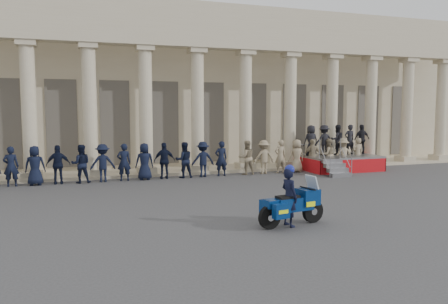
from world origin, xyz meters
TOP-DOWN VIEW (x-y plane):
  - ground at (0.00, 0.00)m, footprint 90.00×90.00m
  - building at (-0.00, 14.74)m, footprint 40.00×12.50m
  - officer_rank at (-0.53, 6.82)m, footprint 21.69×0.65m
  - reviewing_stand at (8.72, 6.94)m, footprint 4.07×3.87m
  - motorcycle at (1.14, -2.62)m, footprint 2.14×0.99m
  - rider at (1.02, -2.64)m, footprint 0.48×0.65m

SIDE VIEW (x-z plane):
  - ground at x=0.00m, z-range 0.00..0.00m
  - motorcycle at x=1.14m, z-range -0.09..1.28m
  - officer_rank at x=-0.53m, z-range 0.00..1.71m
  - rider at x=1.02m, z-range 0.00..1.72m
  - reviewing_stand at x=8.72m, z-range 0.09..2.52m
  - building at x=0.00m, z-range 0.02..9.02m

